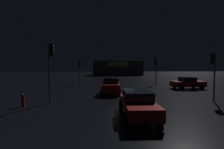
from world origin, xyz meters
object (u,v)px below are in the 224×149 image
(store_building, at_px, (117,68))
(car_near, at_px, (111,85))
(traffic_signal_cross_left, at_px, (79,68))
(car_crossing, at_px, (188,83))
(fire_hydrant, at_px, (23,100))
(traffic_signal_opposite, at_px, (50,61))
(traffic_signal_main, at_px, (213,65))
(traffic_signal_cross_right, at_px, (156,67))
(car_far, at_px, (138,103))

(store_building, height_order, car_near, store_building)
(traffic_signal_cross_left, bearing_deg, car_crossing, -23.40)
(store_building, relative_size, fire_hydrant, 16.26)
(traffic_signal_opposite, bearing_deg, car_near, 41.24)
(traffic_signal_main, xyz_separation_m, traffic_signal_cross_right, (-0.91, 11.92, -0.16))
(traffic_signal_cross_right, xyz_separation_m, car_crossing, (2.43, -5.09, -2.01))
(traffic_signal_cross_left, relative_size, car_far, 0.84)
(car_near, relative_size, fire_hydrant, 5.00)
(traffic_signal_cross_right, bearing_deg, store_building, 97.81)
(traffic_signal_main, distance_m, car_crossing, 7.33)
(car_near, xyz_separation_m, car_crossing, (9.66, 2.61, -0.12))
(traffic_signal_cross_right, xyz_separation_m, fire_hydrant, (-13.71, -13.18, -2.30))
(fire_hydrant, bearing_deg, car_near, 40.22)
(traffic_signal_opposite, xyz_separation_m, traffic_signal_cross_left, (0.33, 13.07, -0.67))
(traffic_signal_cross_left, relative_size, car_near, 0.81)
(traffic_signal_opposite, relative_size, fire_hydrant, 5.01)
(store_building, distance_m, car_near, 34.31)
(store_building, distance_m, fire_hydrant, 40.88)
(store_building, bearing_deg, car_crossing, -79.12)
(car_far, relative_size, car_crossing, 1.09)
(traffic_signal_opposite, distance_m, car_near, 6.94)
(car_near, relative_size, car_far, 1.05)
(store_building, distance_m, car_far, 42.20)
(traffic_signal_cross_left, bearing_deg, fire_hydrant, -97.64)
(traffic_signal_main, relative_size, traffic_signal_opposite, 0.86)
(traffic_signal_main, bearing_deg, car_crossing, 77.44)
(traffic_signal_opposite, distance_m, fire_hydrant, 3.43)
(car_far, height_order, fire_hydrant, car_far)
(traffic_signal_cross_right, relative_size, car_far, 0.88)
(traffic_signal_cross_left, bearing_deg, traffic_signal_opposite, -91.44)
(traffic_signal_opposite, height_order, car_crossing, traffic_signal_opposite)
(fire_hydrant, bearing_deg, traffic_signal_main, 4.95)
(traffic_signal_cross_left, relative_size, traffic_signal_cross_right, 0.95)
(traffic_signal_main, distance_m, traffic_signal_cross_right, 11.95)
(traffic_signal_cross_right, height_order, fire_hydrant, traffic_signal_cross_right)
(car_near, bearing_deg, traffic_signal_opposite, -138.76)
(store_building, xyz_separation_m, traffic_signal_opposite, (-8.51, -38.39, 1.09))
(traffic_signal_main, height_order, car_near, traffic_signal_main)
(traffic_signal_main, bearing_deg, traffic_signal_opposite, -179.65)
(store_building, relative_size, car_crossing, 3.70)
(store_building, bearing_deg, car_near, -96.05)
(traffic_signal_cross_left, distance_m, car_crossing, 15.62)
(traffic_signal_opposite, height_order, fire_hydrant, traffic_signal_opposite)
(traffic_signal_main, distance_m, traffic_signal_cross_left, 18.17)
(store_building, bearing_deg, traffic_signal_cross_right, -82.19)
(traffic_signal_opposite, xyz_separation_m, car_far, (6.02, -3.71, -2.52))
(traffic_signal_main, bearing_deg, fire_hydrant, -175.05)
(car_far, distance_m, car_crossing, 13.62)
(fire_hydrant, bearing_deg, traffic_signal_cross_right, 43.87)
(traffic_signal_cross_right, bearing_deg, car_far, -111.25)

